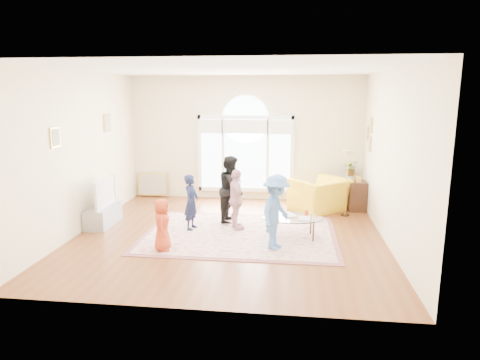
# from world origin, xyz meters

# --- Properties ---
(ground) EXTENTS (6.00, 6.00, 0.00)m
(ground) POSITION_xyz_m (0.00, 0.00, 0.00)
(ground) COLOR brown
(ground) RESTS_ON ground
(room_shell) EXTENTS (6.00, 6.00, 6.00)m
(room_shell) POSITION_xyz_m (0.01, 2.83, 1.57)
(room_shell) COLOR beige
(room_shell) RESTS_ON ground
(area_rug) EXTENTS (3.60, 2.60, 0.02)m
(area_rug) POSITION_xyz_m (0.21, 0.05, 0.01)
(area_rug) COLOR beige
(area_rug) RESTS_ON ground
(rug_border) EXTENTS (3.80, 2.80, 0.01)m
(rug_border) POSITION_xyz_m (0.21, 0.05, 0.01)
(rug_border) COLOR #834C4D
(rug_border) RESTS_ON ground
(tv_console) EXTENTS (0.45, 1.00, 0.42)m
(tv_console) POSITION_xyz_m (-2.75, 0.30, 0.21)
(tv_console) COLOR gray
(tv_console) RESTS_ON ground
(television) EXTENTS (0.17, 1.04, 0.60)m
(television) POSITION_xyz_m (-2.74, 0.30, 0.72)
(television) COLOR black
(television) RESTS_ON tv_console
(coffee_table) EXTENTS (1.22, 0.83, 0.54)m
(coffee_table) POSITION_xyz_m (1.25, -0.04, 0.40)
(coffee_table) COLOR silver
(coffee_table) RESTS_ON ground
(armchair) EXTENTS (1.60, 1.59, 0.78)m
(armchair) POSITION_xyz_m (1.88, 1.99, 0.39)
(armchair) COLOR gold
(armchair) RESTS_ON ground
(side_cabinet) EXTENTS (0.40, 0.50, 0.70)m
(side_cabinet) POSITION_xyz_m (2.78, 2.19, 0.35)
(side_cabinet) COLOR black
(side_cabinet) RESTS_ON ground
(floor_lamp) EXTENTS (0.27, 0.27, 1.51)m
(floor_lamp) POSITION_xyz_m (2.45, 1.67, 1.28)
(floor_lamp) COLOR black
(floor_lamp) RESTS_ON ground
(plant_pedestal) EXTENTS (0.20, 0.20, 0.70)m
(plant_pedestal) POSITION_xyz_m (2.70, 2.85, 0.35)
(plant_pedestal) COLOR white
(plant_pedestal) RESTS_ON ground
(potted_plant) EXTENTS (0.39, 0.35, 0.39)m
(potted_plant) POSITION_xyz_m (2.70, 2.85, 0.90)
(potted_plant) COLOR #33722D
(potted_plant) RESTS_ON plant_pedestal
(leaning_picture) EXTENTS (0.80, 0.14, 0.62)m
(leaning_picture) POSITION_xyz_m (-2.50, 2.90, 0.00)
(leaning_picture) COLOR tan
(leaning_picture) RESTS_ON ground
(child_red) EXTENTS (0.38, 0.51, 0.94)m
(child_red) POSITION_xyz_m (-1.05, -1.00, 0.49)
(child_red) COLOR #C43F22
(child_red) RESTS_ON area_rug
(child_navy) EXTENTS (0.33, 0.45, 1.14)m
(child_navy) POSITION_xyz_m (-0.81, 0.23, 0.59)
(child_navy) COLOR #151C3B
(child_navy) RESTS_ON area_rug
(child_black) EXTENTS (0.60, 0.74, 1.44)m
(child_black) POSITION_xyz_m (-0.07, 0.87, 0.74)
(child_black) COLOR black
(child_black) RESTS_ON area_rug
(child_pink) EXTENTS (0.54, 0.79, 1.25)m
(child_pink) POSITION_xyz_m (0.10, 0.34, 0.64)
(child_pink) COLOR #D69CAA
(child_pink) RESTS_ON area_rug
(child_blue) EXTENTS (0.79, 1.00, 1.36)m
(child_blue) POSITION_xyz_m (0.95, -0.68, 0.70)
(child_blue) COLOR #4D7EC8
(child_blue) RESTS_ON area_rug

